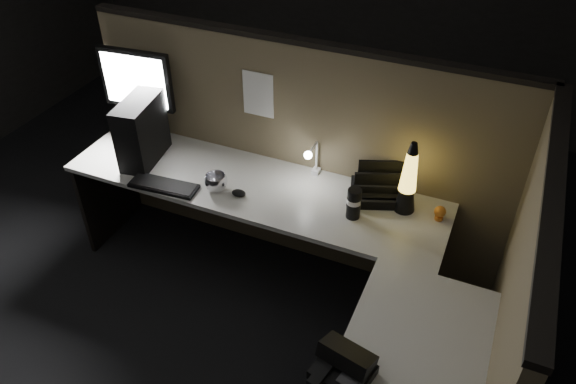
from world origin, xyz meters
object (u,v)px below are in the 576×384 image
at_px(pc_tower, 142,131).
at_px(desk_phone, 343,365).
at_px(lava_lamp, 408,183).
at_px(monitor, 137,87).
at_px(keyboard, 164,186).

xyz_separation_m(pc_tower, desk_phone, (1.64, -0.99, -0.15)).
xyz_separation_m(lava_lamp, desk_phone, (0.03, -1.14, -0.13)).
xyz_separation_m(monitor, desk_phone, (1.79, -1.19, -0.32)).
height_order(pc_tower, keyboard, pc_tower).
distance_m(monitor, lava_lamp, 1.76).
bearing_deg(keyboard, monitor, 129.74).
relative_size(pc_tower, lava_lamp, 0.92).
bearing_deg(pc_tower, monitor, 116.18).
bearing_deg(lava_lamp, desk_phone, -88.39).
height_order(monitor, lava_lamp, monitor).
bearing_deg(monitor, lava_lamp, -7.40).
relative_size(pc_tower, monitor, 0.66).
distance_m(pc_tower, keyboard, 0.39).
height_order(pc_tower, monitor, monitor).
relative_size(monitor, desk_phone, 2.32).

